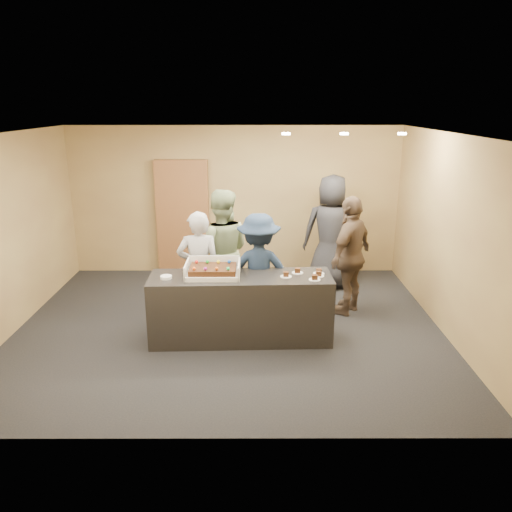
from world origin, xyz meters
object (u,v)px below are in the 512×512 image
Objects in this scene: person_dark_suit at (331,232)px; person_navy_man at (259,271)px; cake_box at (213,272)px; plate_stack at (166,277)px; person_brown_extra at (351,256)px; storage_cabinet at (183,218)px; serving_counter at (241,308)px; person_server_grey at (199,270)px; person_sage_man at (221,252)px; sheet_cake at (213,269)px.

person_navy_man is at bearing 58.80° from person_dark_suit.
person_dark_suit is at bearing 47.37° from cake_box.
person_dark_suit is (2.45, 2.12, 0.06)m from plate_stack.
person_brown_extra is (1.98, 0.89, -0.05)m from cake_box.
cake_box is at bearing -74.34° from storage_cabinet.
storage_cabinet is at bearing 110.18° from serving_counter.
person_brown_extra is at bearing -173.59° from person_server_grey.
person_server_grey is at bearing -40.77° from person_brown_extra.
person_sage_man is 0.77m from person_navy_man.
storage_cabinet reaches higher than person_sage_man.
person_sage_man reaches higher than person_server_grey.
storage_cabinet reaches higher than plate_stack.
person_navy_man is at bearing 24.17° from plate_stack.
storage_cabinet is at bearing 93.46° from plate_stack.
serving_counter is 1.33× the size of person_brown_extra.
storage_cabinet is 3.33m from person_brown_extra.
sheet_cake is at bearing 178.01° from serving_counter.
person_navy_man is (0.60, 0.42, -0.13)m from cake_box.
person_navy_man is 0.84× the size of person_dark_suit.
person_brown_extra is at bearing -162.49° from person_navy_man.
storage_cabinet is 2.72m from person_navy_man.
cake_box is 0.94m from person_sage_man.
person_navy_man reaches higher than plate_stack.
person_server_grey is 0.89× the size of person_sage_man.
plate_stack is (0.17, -2.88, -0.13)m from storage_cabinet.
sheet_cake is at bearing -27.81° from person_brown_extra.
person_navy_man is at bearing -59.48° from storage_cabinet.
serving_counter is at bearing 60.62° from person_navy_man.
person_sage_man reaches higher than cake_box.
storage_cabinet is 1.26× the size of person_server_grey.
person_sage_man reaches higher than person_navy_man.
serving_counter is 2.57m from person_dark_suit.
sheet_cake is 0.97m from person_sage_man.
cake_box is at bearing 54.33° from person_dark_suit.
person_dark_suit is (1.80, 1.06, 0.03)m from person_sage_man.
storage_cabinet is 1.17× the size of person_brown_extra.
cake_box is at bearing 33.99° from person_navy_man.
person_navy_man is (0.24, 0.45, 0.37)m from serving_counter.
cake_box is 0.42× the size of person_server_grey.
serving_counter is at bearing -23.13° from person_brown_extra.
person_dark_suit is (-0.13, 1.12, 0.08)m from person_brown_extra.
person_navy_man reaches higher than cake_box.
cake_box is 2.17m from person_brown_extra.
person_navy_man is at bearing 174.59° from person_server_grey.
person_server_grey reaches higher than cake_box.
person_brown_extra is at bearing 27.46° from serving_counter.
person_navy_man is at bearing 36.69° from sheet_cake.
person_server_grey is at bearing 59.87° from person_sage_man.
person_brown_extra is (2.75, -1.87, -0.15)m from storage_cabinet.
person_brown_extra is at bearing -34.26° from storage_cabinet.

